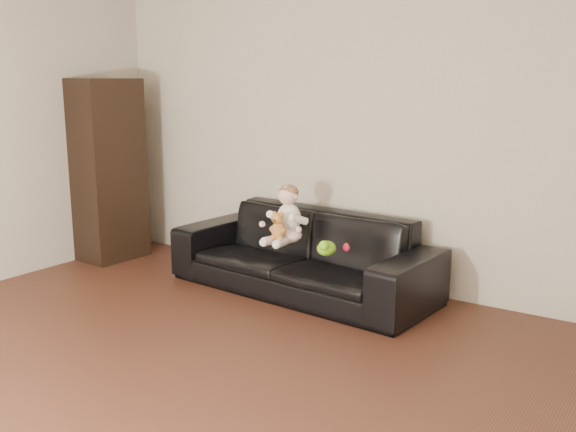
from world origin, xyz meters
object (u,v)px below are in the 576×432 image
Objects in this scene: cabinet at (109,170)px; toy_rattle at (346,248)px; toy_green at (326,248)px; toy_blue_disc at (327,250)px; baby at (287,218)px; teddy_bear at (278,226)px; sofa at (302,253)px.

toy_rattle is at bearing 6.24° from cabinet.
toy_green is 1.46× the size of toy_blue_disc.
cabinet is at bearing -177.64° from baby.
toy_blue_disc is at bearing 14.54° from teddy_bear.
baby is at bearing 92.17° from teddy_bear.
teddy_bear is 0.47m from toy_green.
sofa is 10.03× the size of teddy_bear.
teddy_bear is 3.83× the size of toy_rattle.
teddy_bear is at bearing 178.01° from toy_green.
baby is 2.11× the size of teddy_bear.
cabinet is at bearing -170.74° from sofa.
baby is 0.56m from toy_rattle.
sofa reaches higher than toy_green.
sofa is 0.52m from toy_green.
toy_green is at bearing 2.07° from cabinet.
cabinet is 10.62× the size of toy_green.
sofa is at bearing 144.92° from toy_green.
cabinet is 2.06m from baby.
baby is 8.09× the size of toy_rattle.
baby reaches higher than toy_rattle.
toy_rattle reaches higher than toy_blue_disc.
baby is 0.15m from teddy_bear.
teddy_bear is (2.06, -0.10, -0.27)m from cabinet.
toy_blue_disc is (2.44, 0.02, -0.43)m from cabinet.
sofa is 4.75× the size of baby.
baby reaches higher than sofa.
toy_blue_disc is (0.33, -0.15, 0.11)m from sofa.
baby is (2.05, 0.05, -0.23)m from cabinet.
toy_green reaches higher than toy_blue_disc.
baby is 0.44m from toy_blue_disc.
toy_green is at bearing -30.42° from sofa.
baby reaches higher than teddy_bear.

